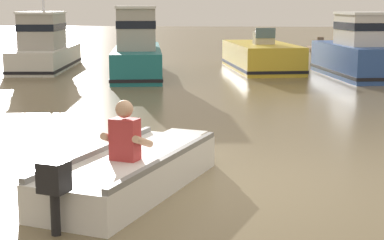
{
  "coord_description": "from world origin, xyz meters",
  "views": [
    {
      "loc": [
        0.23,
        -7.84,
        2.33
      ],
      "look_at": [
        -0.6,
        1.53,
        0.55
      ],
      "focal_mm": 57.09,
      "sensor_mm": 36.0,
      "label": 1
    }
  ],
  "objects_px": {
    "moored_boat_white": "(45,48)",
    "rowboat_with_person": "(134,170)",
    "moored_boat_teal": "(137,50)",
    "moored_boat_yellow": "(261,57)",
    "moored_boat_blue": "(361,53)"
  },
  "relations": [
    {
      "from": "moored_boat_white",
      "to": "moored_boat_yellow",
      "type": "relative_size",
      "value": 1.05
    },
    {
      "from": "moored_boat_white",
      "to": "moored_boat_yellow",
      "type": "bearing_deg",
      "value": 3.64
    },
    {
      "from": "moored_boat_teal",
      "to": "moored_boat_yellow",
      "type": "distance_m",
      "value": 4.7
    },
    {
      "from": "moored_boat_white",
      "to": "moored_boat_blue",
      "type": "distance_m",
      "value": 11.16
    },
    {
      "from": "moored_boat_white",
      "to": "moored_boat_blue",
      "type": "xyz_separation_m",
      "value": [
        11.07,
        -1.46,
        0.03
      ]
    },
    {
      "from": "moored_boat_white",
      "to": "moored_boat_teal",
      "type": "distance_m",
      "value": 4.05
    },
    {
      "from": "moored_boat_white",
      "to": "rowboat_with_person",
      "type": "bearing_deg",
      "value": -67.59
    },
    {
      "from": "rowboat_with_person",
      "to": "moored_boat_teal",
      "type": "height_order",
      "value": "moored_boat_teal"
    },
    {
      "from": "moored_boat_yellow",
      "to": "moored_boat_blue",
      "type": "relative_size",
      "value": 1.08
    },
    {
      "from": "rowboat_with_person",
      "to": "moored_boat_teal",
      "type": "relative_size",
      "value": 0.57
    },
    {
      "from": "moored_boat_teal",
      "to": "moored_boat_yellow",
      "type": "height_order",
      "value": "moored_boat_teal"
    },
    {
      "from": "moored_boat_white",
      "to": "moored_boat_teal",
      "type": "bearing_deg",
      "value": -24.01
    },
    {
      "from": "moored_boat_white",
      "to": "moored_boat_yellow",
      "type": "height_order",
      "value": "moored_boat_white"
    },
    {
      "from": "rowboat_with_person",
      "to": "moored_boat_white",
      "type": "bearing_deg",
      "value": 112.41
    },
    {
      "from": "moored_boat_white",
      "to": "moored_boat_blue",
      "type": "height_order",
      "value": "moored_boat_white"
    }
  ]
}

